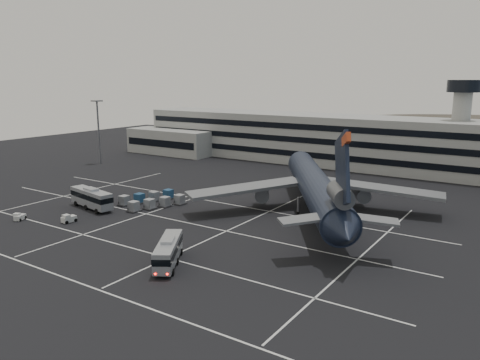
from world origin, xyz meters
name	(u,v)px	position (x,y,z in m)	size (l,w,h in m)	color
ground	(155,225)	(0.00, 0.00, 0.00)	(260.00, 260.00, 0.00)	black
lane_markings	(162,225)	(0.95, 0.72, 0.01)	(90.00, 55.62, 0.01)	silver
terminal	(316,139)	(-2.95, 71.14, 6.93)	(125.00, 26.00, 24.00)	gray
hills	(449,161)	(17.99, 170.00, -12.07)	(352.00, 180.00, 44.00)	#38332B
lightpole_left	(98,123)	(-55.00, 35.00, 11.82)	(2.40, 2.40, 18.28)	slate
trijet_main	(316,187)	(20.06, 20.41, 5.25)	(41.01, 51.29, 18.08)	black
bus_near	(168,250)	(13.62, -11.64, 1.97)	(7.40, 9.89, 3.60)	gray
bus_far	(92,197)	(-17.15, 0.97, 2.19)	(11.64, 4.65, 4.01)	gray
tug_a	(69,219)	(-13.37, -7.13, 0.66)	(1.59, 2.45, 1.50)	#BCBCB7
tug_b	(20,217)	(-21.63, -11.01, 0.58)	(1.92, 2.33, 1.30)	#BCBCB7
uld_cluster	(152,200)	(-9.58, 9.30, 0.94)	(11.25, 13.60, 1.93)	#2D2D30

